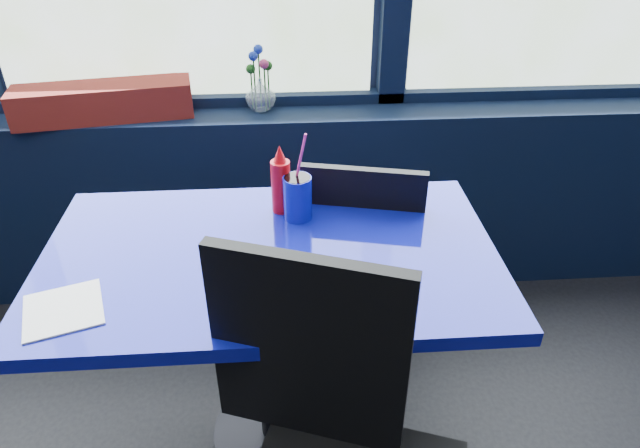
{
  "coord_description": "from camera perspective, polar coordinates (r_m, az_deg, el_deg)",
  "views": [
    {
      "loc": [
        0.35,
        0.77,
        1.63
      ],
      "look_at": [
        0.43,
        1.98,
        0.84
      ],
      "focal_mm": 32.0,
      "sensor_mm": 36.0,
      "label": 1
    }
  ],
  "objects": [
    {
      "name": "window_sill",
      "position": [
        2.46,
        -11.58,
        2.15
      ],
      "size": [
        5.0,
        0.26,
        0.8
      ],
      "primitive_type": "cube",
      "color": "black",
      "rests_on": "ground"
    },
    {
      "name": "near_table",
      "position": [
        1.62,
        -4.72,
        -7.99
      ],
      "size": [
        1.2,
        0.7,
        0.75
      ],
      "color": "black",
      "rests_on": "ground"
    },
    {
      "name": "chair_near_back",
      "position": [
        1.93,
        2.73,
        -2.84
      ],
      "size": [
        0.47,
        0.47,
        0.87
      ],
      "rotation": [
        0.0,
        0.0,
        2.92
      ],
      "color": "black",
      "rests_on": "ground"
    },
    {
      "name": "planter_box",
      "position": [
        2.3,
        -20.82,
        11.37
      ],
      "size": [
        0.66,
        0.26,
        0.13
      ],
      "primitive_type": "cube",
      "rotation": [
        0.0,
        0.0,
        0.16
      ],
      "color": "maroon",
      "rests_on": "window_sill"
    },
    {
      "name": "flower_vase",
      "position": [
        2.24,
        -5.98,
        13.09
      ],
      "size": [
        0.16,
        0.16,
        0.25
      ],
      "rotation": [
        0.0,
        0.0,
        0.43
      ],
      "color": "silver",
      "rests_on": "window_sill"
    },
    {
      "name": "food_basket",
      "position": [
        1.32,
        -2.91,
        -6.91
      ],
      "size": [
        0.25,
        0.24,
        0.09
      ],
      "rotation": [
        0.0,
        0.0,
        0.08
      ],
      "color": "#B50C13",
      "rests_on": "near_table"
    },
    {
      "name": "ketchup_bottle",
      "position": [
        1.64,
        -3.94,
        4.16
      ],
      "size": [
        0.06,
        0.06,
        0.21
      ],
      "color": "#B50C13",
      "rests_on": "near_table"
    },
    {
      "name": "soda_cup",
      "position": [
        1.61,
        -2.26,
        2.75
      ],
      "size": [
        0.08,
        0.08,
        0.27
      ],
      "rotation": [
        0.0,
        0.0,
        0.04
      ],
      "color": "#0E139B",
      "rests_on": "near_table"
    },
    {
      "name": "napkin",
      "position": [
        1.45,
        -24.3,
        -7.81
      ],
      "size": [
        0.22,
        0.22,
        0.0
      ],
      "primitive_type": "cube",
      "rotation": [
        0.0,
        0.0,
        0.32
      ],
      "color": "white",
      "rests_on": "near_table"
    }
  ]
}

